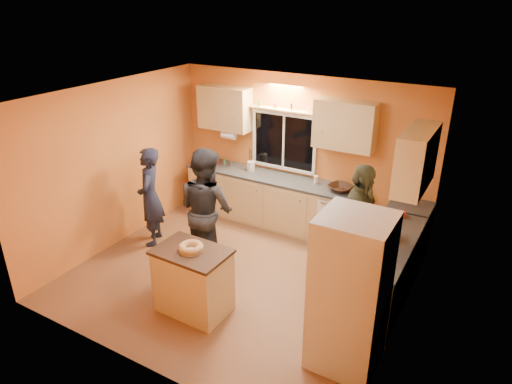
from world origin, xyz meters
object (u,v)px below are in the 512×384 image
Objects in this scene: refrigerator at (350,293)px; person_left at (150,197)px; island at (193,280)px; person_center at (207,209)px; person_right at (358,228)px.

refrigerator reaches higher than person_left.
refrigerator is 1.11× the size of person_left.
island is 0.57× the size of person_left.
island is 1.19m from person_center.
refrigerator is at bearing 174.62° from person_center.
island is (-1.98, -0.12, -0.45)m from refrigerator.
refrigerator is 3.75m from person_left.
person_right is (3.23, 0.47, 0.09)m from person_left.
person_center is (-0.47, 0.98, 0.47)m from island.
refrigerator reaches higher than island.
refrigerator is at bearing 45.94° from person_left.
island is at bearing -176.43° from refrigerator.
person_center reaches higher than person_left.
island is 0.50× the size of person_center.
person_left is (-1.64, 1.08, 0.36)m from island.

